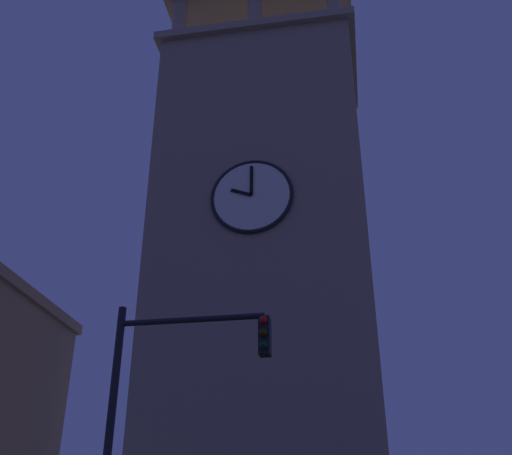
{
  "coord_description": "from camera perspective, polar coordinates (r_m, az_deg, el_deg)",
  "views": [
    {
      "loc": [
        -7.11,
        19.05,
        1.73
      ],
      "look_at": [
        -3.09,
        -4.7,
        14.4
      ],
      "focal_mm": 43.7,
      "sensor_mm": 36.0,
      "label": 1
    }
  ],
  "objects": [
    {
      "name": "clocktower",
      "position": [
        26.15,
        0.78,
        -4.42
      ],
      "size": [
        9.27,
        6.76,
        29.3
      ],
      "color": "gray",
      "rests_on": "ground_plane"
    },
    {
      "name": "traffic_signal_near",
      "position": [
        12.31,
        -8.9,
        -16.27
      ],
      "size": [
        3.15,
        0.41,
        6.23
      ],
      "color": "black",
      "rests_on": "ground_plane"
    }
  ]
}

